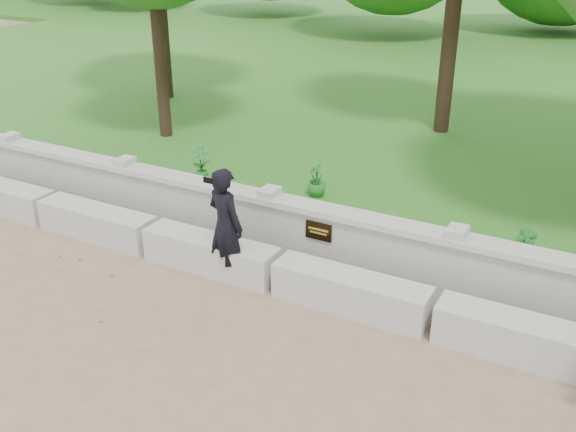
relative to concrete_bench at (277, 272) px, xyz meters
name	(u,v)px	position (x,y,z in m)	size (l,w,h in m)	color
ground	(186,372)	(0.00, -1.90, -0.22)	(80.00, 80.00, 0.00)	#937B5A
lawn	(492,84)	(0.00, 12.10, -0.10)	(40.00, 22.00, 0.25)	#286C19
concrete_bench	(277,272)	(0.00, 0.00, 0.00)	(11.90, 0.45, 0.45)	beige
parapet_wall	(303,233)	(0.00, 0.70, 0.24)	(12.50, 0.35, 0.90)	#BAB8B0
man_main	(225,225)	(-0.67, -0.10, 0.53)	(0.63, 0.58, 1.51)	black
shrub_a	(201,163)	(-2.57, 2.00, 0.36)	(0.35, 0.24, 0.66)	#277428
shrub_b	(523,251)	(2.67, 1.40, 0.32)	(0.33, 0.26, 0.60)	#277428
shrub_d	(317,179)	(-0.63, 2.39, 0.30)	(0.31, 0.28, 0.55)	#277428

